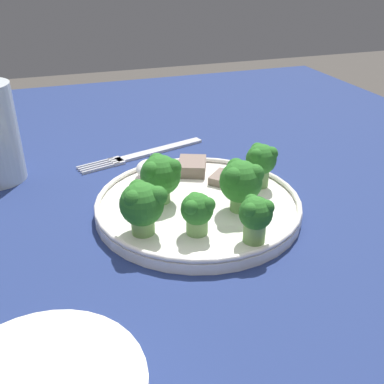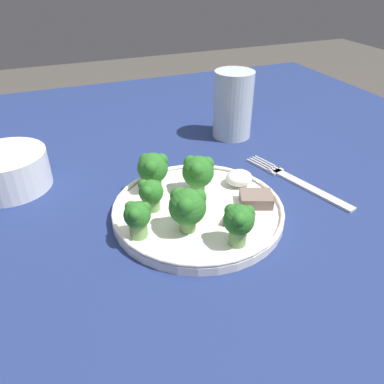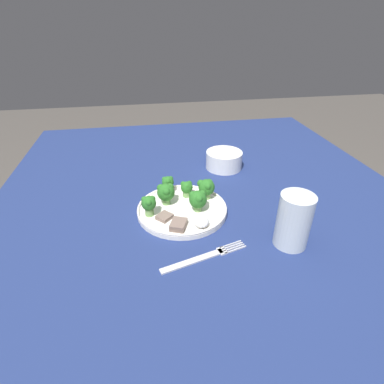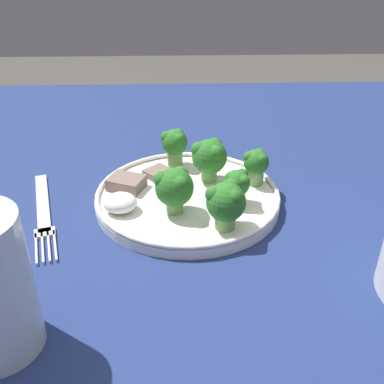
% 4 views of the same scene
% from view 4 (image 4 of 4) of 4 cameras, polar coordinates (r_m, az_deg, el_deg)
% --- Properties ---
extents(table, '(1.37, 1.19, 0.75)m').
position_cam_4_polar(table, '(0.58, 5.68, -11.91)').
color(table, navy).
rests_on(table, ground_plane).
extents(dinner_plate, '(0.24, 0.24, 0.02)m').
position_cam_4_polar(dinner_plate, '(0.58, -0.57, -0.61)').
color(dinner_plate, white).
rests_on(dinner_plate, table).
extents(fork, '(0.07, 0.20, 0.00)m').
position_cam_4_polar(fork, '(0.59, -18.35, -2.51)').
color(fork, silver).
rests_on(fork, table).
extents(broccoli_floret_near_rim_left, '(0.05, 0.05, 0.06)m').
position_cam_4_polar(broccoli_floret_near_rim_left, '(0.60, 2.23, 4.56)').
color(broccoli_floret_near_rim_left, '#709E56').
rests_on(broccoli_floret_near_rim_left, dinner_plate).
extents(broccoli_floret_center_left, '(0.03, 0.03, 0.05)m').
position_cam_4_polar(broccoli_floret_center_left, '(0.60, 8.14, 3.58)').
color(broccoli_floret_center_left, '#709E56').
rests_on(broccoli_floret_center_left, dinner_plate).
extents(broccoli_floret_back_left, '(0.03, 0.03, 0.04)m').
position_cam_4_polar(broccoli_floret_back_left, '(0.55, 5.91, 0.98)').
color(broccoli_floret_back_left, '#709E56').
rests_on(broccoli_floret_back_left, dinner_plate).
extents(broccoli_floret_front_left, '(0.05, 0.04, 0.06)m').
position_cam_4_polar(broccoli_floret_front_left, '(0.50, 4.30, -1.10)').
color(broccoli_floret_front_left, '#709E56').
rests_on(broccoli_floret_front_left, dinner_plate).
extents(broccoli_floret_center_back, '(0.05, 0.05, 0.06)m').
position_cam_4_polar(broccoli_floret_center_back, '(0.53, -2.26, 0.66)').
color(broccoli_floret_center_back, '#709E56').
rests_on(broccoli_floret_center_back, dinner_plate).
extents(broccoli_floret_mid_cluster, '(0.04, 0.04, 0.05)m').
position_cam_4_polar(broccoli_floret_mid_cluster, '(0.64, -2.22, 6.17)').
color(broccoli_floret_mid_cluster, '#709E56').
rests_on(broccoli_floret_mid_cluster, dinner_plate).
extents(meat_slice_front_slice, '(0.05, 0.05, 0.02)m').
position_cam_4_polar(meat_slice_front_slice, '(0.59, -8.33, 1.16)').
color(meat_slice_front_slice, '#756056').
rests_on(meat_slice_front_slice, dinner_plate).
extents(meat_slice_middle_slice, '(0.05, 0.05, 0.01)m').
position_cam_4_polar(meat_slice_middle_slice, '(0.62, -4.16, 2.34)').
color(meat_slice_middle_slice, '#756056').
rests_on(meat_slice_middle_slice, dinner_plate).
extents(sauce_dollop, '(0.04, 0.04, 0.02)m').
position_cam_4_polar(sauce_dollop, '(0.55, -9.11, -1.36)').
color(sauce_dollop, white).
rests_on(sauce_dollop, dinner_plate).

